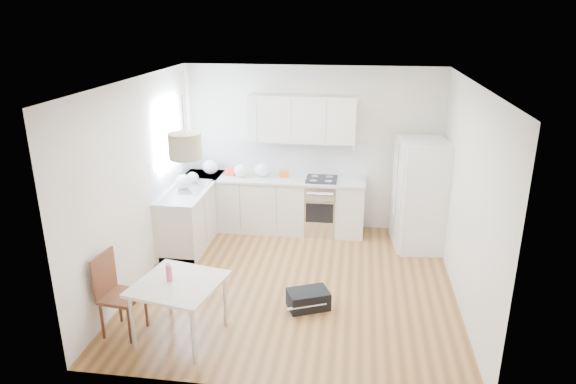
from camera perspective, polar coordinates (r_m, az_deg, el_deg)
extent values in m
plane|color=brown|center=(7.07, 0.82, -10.13)|extent=(4.20, 4.20, 0.00)
plane|color=white|center=(6.21, 0.94, 12.14)|extent=(4.20, 4.20, 0.00)
plane|color=white|center=(8.51, 2.62, 4.83)|extent=(4.20, 0.00, 4.20)
plane|color=white|center=(7.07, -16.27, 1.02)|extent=(0.00, 4.20, 4.20)
plane|color=white|center=(6.61, 19.25, -0.57)|extent=(0.00, 4.20, 4.20)
cube|color=#BFE0F9|center=(7.98, -13.19, 6.32)|extent=(0.02, 1.00, 1.00)
cube|color=beige|center=(8.58, -1.65, -1.42)|extent=(3.00, 0.60, 0.88)
cube|color=beige|center=(8.32, -10.53, -2.44)|extent=(0.60, 1.80, 0.88)
cube|color=#BABCBF|center=(8.43, -1.68, 1.51)|extent=(3.02, 0.64, 0.04)
cube|color=#BABCBF|center=(8.16, -10.73, 0.56)|extent=(0.64, 1.82, 0.04)
cube|color=white|center=(8.62, -1.38, 4.06)|extent=(3.00, 0.01, 0.58)
cube|color=white|center=(8.16, -12.82, 2.71)|extent=(0.01, 1.80, 0.58)
cube|color=beige|center=(8.26, 1.53, 8.13)|extent=(1.70, 0.32, 0.75)
cube|color=beige|center=(5.82, -12.09, -9.95)|extent=(1.04, 1.04, 0.04)
cylinder|color=beige|center=(5.92, -16.90, -13.74)|extent=(0.05, 0.05, 0.65)
cylinder|color=beige|center=(5.56, -10.48, -15.52)|extent=(0.05, 0.05, 0.65)
cylinder|color=beige|center=(6.43, -13.02, -10.54)|extent=(0.05, 0.05, 0.65)
cylinder|color=beige|center=(6.10, -6.99, -11.90)|extent=(0.05, 0.05, 0.65)
cylinder|color=#EF427F|center=(5.81, -13.09, -8.59)|extent=(0.08, 0.08, 0.23)
cube|color=black|center=(6.50, 2.26, -11.82)|extent=(0.58, 0.50, 0.23)
cylinder|color=beige|center=(5.39, -11.36, 5.03)|extent=(0.39, 0.39, 0.27)
ellipsoid|color=white|center=(8.68, -8.62, 2.78)|extent=(0.27, 0.23, 0.24)
ellipsoid|color=white|center=(8.45, -5.23, 2.37)|extent=(0.24, 0.20, 0.21)
ellipsoid|color=white|center=(8.43, -2.84, 2.47)|extent=(0.26, 0.22, 0.23)
ellipsoid|color=white|center=(8.27, -10.54, 1.60)|extent=(0.19, 0.16, 0.17)
ellipsoid|color=white|center=(8.00, -11.54, 1.14)|extent=(0.25, 0.21, 0.23)
cube|color=#D95D13|center=(8.42, -0.43, 2.03)|extent=(0.17, 0.12, 0.11)
cube|color=yellow|center=(8.48, -5.04, 2.10)|extent=(0.20, 0.17, 0.11)
cube|color=red|center=(8.57, -6.45, 2.21)|extent=(0.16, 0.11, 0.11)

